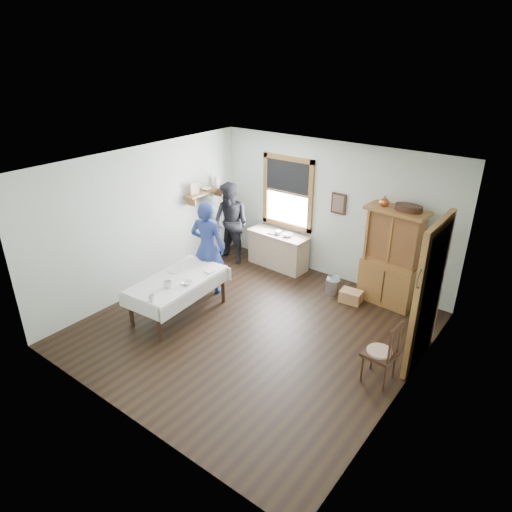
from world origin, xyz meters
name	(u,v)px	position (x,y,z in m)	size (l,w,h in m)	color
room	(252,255)	(0.00, 0.00, 1.35)	(5.01, 5.01, 2.70)	black
window	(288,189)	(-1.00, 2.46, 1.63)	(1.18, 0.07, 1.48)	white
doorway	(430,292)	(2.46, 0.85, 1.16)	(0.09, 1.14, 2.22)	#4D4437
wall_shelf	(206,190)	(-2.37, 1.54, 1.57)	(0.24, 1.00, 0.44)	olive
framed_picture	(338,204)	(0.15, 2.46, 1.55)	(0.30, 0.04, 0.40)	#382113
rug_beater	(422,270)	(2.45, 0.30, 1.72)	(0.27, 0.27, 0.01)	black
work_counter	(278,250)	(-1.02, 2.19, 0.37)	(1.30, 0.49, 0.75)	#CBB18D
china_hutch	(391,257)	(1.39, 2.17, 0.89)	(1.05, 0.50, 1.78)	olive
dining_table	(179,296)	(-1.30, -0.39, 0.35)	(0.91, 1.73, 0.69)	silver
spindle_chair	(380,351)	(2.15, 0.07, 0.48)	(0.44, 0.44, 0.97)	#382113
pail	(333,286)	(0.45, 1.89, 0.14)	(0.26, 0.26, 0.28)	gray
wicker_basket	(351,296)	(0.89, 1.78, 0.11)	(0.38, 0.27, 0.22)	#AC7F4E
woman_blue	(208,251)	(-1.45, 0.54, 0.83)	(0.61, 0.40, 1.66)	navy
figure_dark	(231,227)	(-1.95, 1.78, 0.80)	(0.78, 0.61, 1.60)	black
table_cup_a	(168,284)	(-1.20, -0.69, 0.75)	(0.14, 0.14, 0.11)	silver
table_cup_b	(152,298)	(-1.07, -1.15, 0.74)	(0.11, 0.11, 0.10)	silver
table_bowl	(187,283)	(-1.03, -0.43, 0.72)	(0.20, 0.20, 0.05)	silver
counter_book	(271,231)	(-1.19, 2.16, 0.76)	(0.16, 0.21, 0.02)	brown
counter_bowl	(287,235)	(-0.77, 2.16, 0.78)	(0.21, 0.21, 0.07)	silver
shelf_bowl	(207,189)	(-2.37, 1.55, 1.60)	(0.22, 0.22, 0.05)	silver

